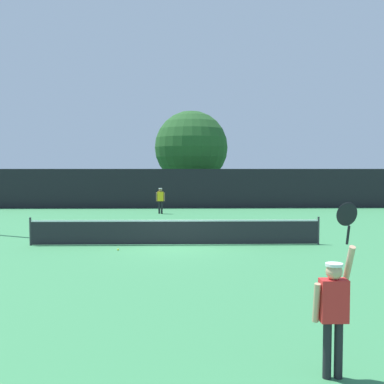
{
  "coord_description": "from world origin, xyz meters",
  "views": [
    {
      "loc": [
        0.24,
        -17.34,
        2.96
      ],
      "look_at": [
        0.71,
        3.16,
        1.86
      ],
      "focal_mm": 42.58,
      "sensor_mm": 36.0,
      "label": 1
    }
  ],
  "objects": [
    {
      "name": "large_tree",
      "position": [
        1.05,
        20.87,
        4.65
      ],
      "size": [
        6.11,
        6.11,
        7.71
      ],
      "color": "brown",
      "rests_on": "ground"
    },
    {
      "name": "parked_car_mid",
      "position": [
        2.42,
        24.26,
        0.78
      ],
      "size": [
        2.33,
        4.37,
        1.69
      ],
      "rotation": [
        0.0,
        0.0,
        -0.1
      ],
      "color": "red",
      "rests_on": "ground"
    },
    {
      "name": "player_serving",
      "position": [
        2.37,
        -11.12,
        1.08
      ],
      "size": [
        0.68,
        0.39,
        2.48
      ],
      "color": "red",
      "rests_on": "ground"
    },
    {
      "name": "parked_car_near",
      "position": [
        -3.55,
        22.86,
        0.78
      ],
      "size": [
        2.44,
        4.41,
        1.69
      ],
      "rotation": [
        0.0,
        0.0,
        0.13
      ],
      "color": "navy",
      "rests_on": "ground"
    },
    {
      "name": "player_receiving",
      "position": [
        -1.13,
        11.91,
        1.01
      ],
      "size": [
        0.57,
        0.24,
        1.64
      ],
      "rotation": [
        0.0,
        0.0,
        3.14
      ],
      "color": "yellow",
      "rests_on": "ground"
    },
    {
      "name": "tennis_net",
      "position": [
        0.0,
        0.0,
        0.51
      ],
      "size": [
        11.13,
        0.08,
        1.07
      ],
      "color": "#232328",
      "rests_on": "ground"
    },
    {
      "name": "perimeter_fence",
      "position": [
        0.0,
        15.99,
        1.44
      ],
      "size": [
        35.03,
        0.12,
        2.88
      ],
      "primitive_type": "cube",
      "color": "black",
      "rests_on": "ground"
    },
    {
      "name": "ground_plane",
      "position": [
        0.0,
        0.0,
        0.0
      ],
      "size": [
        120.0,
        120.0,
        0.0
      ],
      "primitive_type": "plane",
      "color": "#387F4C"
    },
    {
      "name": "tennis_ball",
      "position": [
        -2.04,
        -1.15,
        0.03
      ],
      "size": [
        0.07,
        0.07,
        0.07
      ],
      "primitive_type": "sphere",
      "color": "#CCE033",
      "rests_on": "ground"
    }
  ]
}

